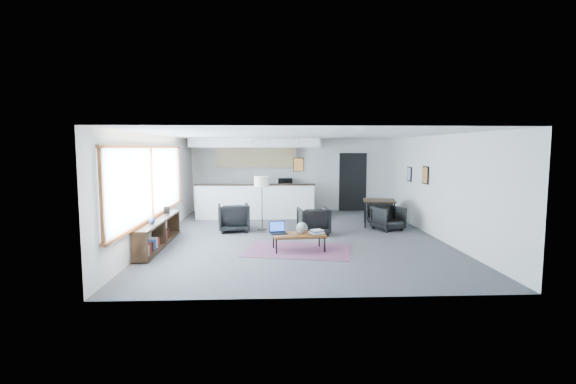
{
  "coord_description": "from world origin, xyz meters",
  "views": [
    {
      "loc": [
        -0.73,
        -10.62,
        2.27
      ],
      "look_at": [
        -0.24,
        0.4,
        1.11
      ],
      "focal_mm": 26.0,
      "sensor_mm": 36.0,
      "label": 1
    }
  ],
  "objects_px": {
    "armchair_right": "(313,220)",
    "microwave": "(285,181)",
    "coffee_table": "(299,235)",
    "floor_lamp": "(262,183)",
    "dining_table": "(379,202)",
    "book_stack": "(317,232)",
    "laptop": "(278,230)",
    "dining_chair_near": "(388,219)",
    "dining_chair_far": "(380,212)",
    "armchair_left": "(234,216)",
    "ceramic_pot": "(302,228)"
  },
  "relations": [
    {
      "from": "armchair_left",
      "to": "dining_chair_near",
      "type": "relative_size",
      "value": 1.35
    },
    {
      "from": "book_stack",
      "to": "armchair_left",
      "type": "xyz_separation_m",
      "value": [
        -2.04,
        2.22,
        0.0
      ]
    },
    {
      "from": "coffee_table",
      "to": "laptop",
      "type": "xyz_separation_m",
      "value": [
        -0.46,
        0.1,
        0.1
      ]
    },
    {
      "from": "laptop",
      "to": "microwave",
      "type": "height_order",
      "value": "microwave"
    },
    {
      "from": "ceramic_pot",
      "to": "book_stack",
      "type": "distance_m",
      "value": 0.35
    },
    {
      "from": "dining_chair_far",
      "to": "dining_chair_near",
      "type": "bearing_deg",
      "value": 106.71
    },
    {
      "from": "coffee_table",
      "to": "armchair_right",
      "type": "xyz_separation_m",
      "value": [
        0.51,
        1.73,
        0.05
      ]
    },
    {
      "from": "armchair_right",
      "to": "dining_chair_near",
      "type": "xyz_separation_m",
      "value": [
        2.14,
        0.49,
        -0.09
      ]
    },
    {
      "from": "floor_lamp",
      "to": "dining_chair_far",
      "type": "relative_size",
      "value": 2.37
    },
    {
      "from": "dining_table",
      "to": "coffee_table",
      "type": "bearing_deg",
      "value": -131.7
    },
    {
      "from": "dining_table",
      "to": "dining_chair_far",
      "type": "distance_m",
      "value": 0.76
    },
    {
      "from": "coffee_table",
      "to": "armchair_right",
      "type": "distance_m",
      "value": 1.8
    },
    {
      "from": "coffee_table",
      "to": "book_stack",
      "type": "height_order",
      "value": "book_stack"
    },
    {
      "from": "coffee_table",
      "to": "armchair_left",
      "type": "height_order",
      "value": "armchair_left"
    },
    {
      "from": "armchair_left",
      "to": "coffee_table",
      "type": "bearing_deg",
      "value": 117.4
    },
    {
      "from": "laptop",
      "to": "coffee_table",
      "type": "bearing_deg",
      "value": -22.67
    },
    {
      "from": "dining_table",
      "to": "microwave",
      "type": "relative_size",
      "value": 2.13
    },
    {
      "from": "floor_lamp",
      "to": "dining_chair_near",
      "type": "relative_size",
      "value": 2.42
    },
    {
      "from": "laptop",
      "to": "dining_chair_far",
      "type": "height_order",
      "value": "laptop"
    },
    {
      "from": "dining_table",
      "to": "book_stack",
      "type": "bearing_deg",
      "value": -127.15
    },
    {
      "from": "ceramic_pot",
      "to": "armchair_right",
      "type": "distance_m",
      "value": 1.77
    },
    {
      "from": "book_stack",
      "to": "microwave",
      "type": "bearing_deg",
      "value": 95.02
    },
    {
      "from": "armchair_right",
      "to": "microwave",
      "type": "relative_size",
      "value": 1.58
    },
    {
      "from": "floor_lamp",
      "to": "dining_chair_near",
      "type": "bearing_deg",
      "value": -3.17
    },
    {
      "from": "dining_chair_far",
      "to": "book_stack",
      "type": "bearing_deg",
      "value": 77.6
    },
    {
      "from": "book_stack",
      "to": "armchair_right",
      "type": "relative_size",
      "value": 0.44
    },
    {
      "from": "microwave",
      "to": "book_stack",
      "type": "bearing_deg",
      "value": -84.45
    },
    {
      "from": "dining_table",
      "to": "armchair_right",
      "type": "bearing_deg",
      "value": -150.61
    },
    {
      "from": "dining_chair_far",
      "to": "ceramic_pot",
      "type": "bearing_deg",
      "value": 74.18
    },
    {
      "from": "laptop",
      "to": "dining_chair_far",
      "type": "xyz_separation_m",
      "value": [
        3.23,
        3.42,
        -0.14
      ]
    },
    {
      "from": "laptop",
      "to": "armchair_left",
      "type": "xyz_separation_m",
      "value": [
        -1.17,
        2.16,
        -0.03
      ]
    },
    {
      "from": "dining_chair_near",
      "to": "microwave",
      "type": "height_order",
      "value": "microwave"
    },
    {
      "from": "floor_lamp",
      "to": "dining_chair_near",
      "type": "xyz_separation_m",
      "value": [
        3.51,
        -0.19,
        -0.99
      ]
    },
    {
      "from": "laptop",
      "to": "floor_lamp",
      "type": "xyz_separation_m",
      "value": [
        -0.39,
        2.32,
        0.85
      ]
    },
    {
      "from": "microwave",
      "to": "armchair_left",
      "type": "bearing_deg",
      "value": -113.77
    },
    {
      "from": "laptop",
      "to": "dining_chair_far",
      "type": "bearing_deg",
      "value": 35.6
    },
    {
      "from": "dining_chair_near",
      "to": "dining_table",
      "type": "bearing_deg",
      "value": 73.79
    },
    {
      "from": "dining_table",
      "to": "microwave",
      "type": "bearing_deg",
      "value": 133.56
    },
    {
      "from": "armchair_left",
      "to": "dining_table",
      "type": "bearing_deg",
      "value": -179.94
    },
    {
      "from": "dining_chair_near",
      "to": "coffee_table",
      "type": "bearing_deg",
      "value": -163.51
    },
    {
      "from": "coffee_table",
      "to": "armchair_right",
      "type": "relative_size",
      "value": 1.53
    },
    {
      "from": "book_stack",
      "to": "armchair_left",
      "type": "bearing_deg",
      "value": 132.66
    },
    {
      "from": "floor_lamp",
      "to": "dining_chair_far",
      "type": "bearing_deg",
      "value": 16.89
    },
    {
      "from": "dining_chair_far",
      "to": "coffee_table",
      "type": "bearing_deg",
      "value": 73.49
    },
    {
      "from": "floor_lamp",
      "to": "dining_table",
      "type": "xyz_separation_m",
      "value": [
        3.42,
        0.47,
        -0.61
      ]
    },
    {
      "from": "armchair_right",
      "to": "dining_chair_near",
      "type": "distance_m",
      "value": 2.2
    },
    {
      "from": "laptop",
      "to": "armchair_left",
      "type": "relative_size",
      "value": 0.49
    },
    {
      "from": "armchair_right",
      "to": "dining_table",
      "type": "relative_size",
      "value": 0.74
    },
    {
      "from": "laptop",
      "to": "microwave",
      "type": "relative_size",
      "value": 0.82
    },
    {
      "from": "laptop",
      "to": "floor_lamp",
      "type": "height_order",
      "value": "floor_lamp"
    }
  ]
}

